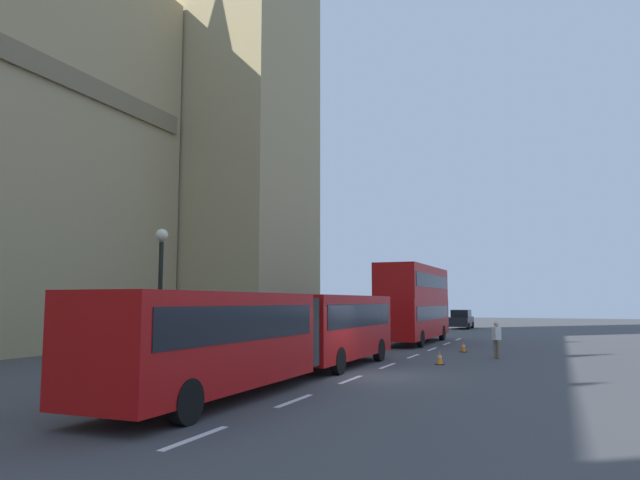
# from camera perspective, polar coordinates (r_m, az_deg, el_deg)

# --- Properties ---
(ground_plane) EXTENTS (160.00, 160.00, 0.00)m
(ground_plane) POSITION_cam_1_polar(r_m,az_deg,el_deg) (21.57, 4.13, -13.11)
(ground_plane) COLOR #424244
(lane_centre_marking) EXTENTS (39.00, 0.16, 0.01)m
(lane_centre_marking) POSITION_cam_1_polar(r_m,az_deg,el_deg) (24.78, 6.62, -12.15)
(lane_centre_marking) COLOR silver
(lane_centre_marking) RESTS_ON ground_plane
(articulated_bus) EXTENTS (17.87, 2.54, 2.90)m
(articulated_bus) POSITION_cam_1_polar(r_m,az_deg,el_deg) (20.05, -3.46, -8.64)
(articulated_bus) COLOR #B20F0F
(articulated_bus) RESTS_ON ground_plane
(double_decker_bus) EXTENTS (10.65, 2.54, 4.90)m
(double_decker_bus) POSITION_cam_1_polar(r_m,az_deg,el_deg) (38.34, 9.23, -5.89)
(double_decker_bus) COLOR #B20F0F
(double_decker_bus) RESTS_ON ground_plane
(sedan_lead) EXTENTS (4.40, 1.86, 1.85)m
(sedan_lead) POSITION_cam_1_polar(r_m,az_deg,el_deg) (59.36, 13.72, -7.56)
(sedan_lead) COLOR black
(sedan_lead) RESTS_ON ground_plane
(traffic_cone_west) EXTENTS (0.36, 0.36, 0.58)m
(traffic_cone_west) POSITION_cam_1_polar(r_m,az_deg,el_deg) (25.64, 11.65, -11.24)
(traffic_cone_west) COLOR black
(traffic_cone_west) RESTS_ON ground_plane
(traffic_cone_middle) EXTENTS (0.36, 0.36, 0.58)m
(traffic_cone_middle) POSITION_cam_1_polar(r_m,az_deg,el_deg) (32.14, 13.87, -10.11)
(traffic_cone_middle) COLOR black
(traffic_cone_middle) RESTS_ON ground_plane
(street_lamp) EXTENTS (0.44, 0.44, 5.27)m
(street_lamp) POSITION_cam_1_polar(r_m,az_deg,el_deg) (21.62, -15.39, -4.78)
(street_lamp) COLOR black
(street_lamp) RESTS_ON ground_plane
(pedestrian_near_cones) EXTENTS (0.47, 0.42, 1.69)m
(pedestrian_near_cones) POSITION_cam_1_polar(r_m,az_deg,el_deg) (28.93, 16.93, -9.24)
(pedestrian_near_cones) COLOR #726651
(pedestrian_near_cones) RESTS_ON ground_plane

